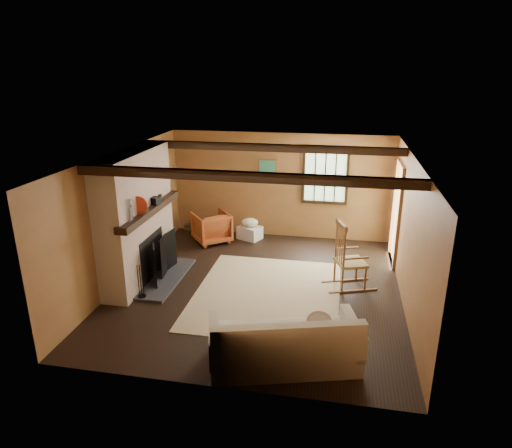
% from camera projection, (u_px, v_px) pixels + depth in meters
% --- Properties ---
extents(ground, '(5.50, 5.50, 0.00)m').
position_uv_depth(ground, '(258.00, 288.00, 8.24)').
color(ground, black).
rests_on(ground, ground).
extents(room_envelope, '(5.02, 5.52, 2.44)m').
position_uv_depth(room_envelope, '(274.00, 197.00, 7.90)').
color(room_envelope, '#A25F39').
rests_on(room_envelope, ground).
extents(fireplace, '(1.02, 2.30, 2.40)m').
position_uv_depth(fireplace, '(138.00, 222.00, 8.27)').
color(fireplace, '#A0493D').
rests_on(fireplace, ground).
extents(rug, '(2.50, 3.00, 0.01)m').
position_uv_depth(rug, '(267.00, 293.00, 8.02)').
color(rug, tan).
rests_on(rug, ground).
extents(rocking_chair, '(1.01, 0.75, 1.25)m').
position_uv_depth(rocking_chair, '(348.00, 260.00, 8.11)').
color(rocking_chair, tan).
rests_on(rocking_chair, ground).
extents(sofa, '(2.14, 1.38, 0.80)m').
position_uv_depth(sofa, '(285.00, 346.00, 6.02)').
color(sofa, silver).
rests_on(sofa, ground).
extents(firewood_pile, '(0.60, 0.11, 0.22)m').
position_uv_depth(firewood_pile, '(196.00, 227.00, 10.97)').
color(firewood_pile, brown).
rests_on(firewood_pile, ground).
extents(laundry_basket, '(0.61, 0.55, 0.30)m').
position_uv_depth(laundry_basket, '(250.00, 233.00, 10.52)').
color(laundry_basket, silver).
rests_on(laundry_basket, ground).
extents(basket_pillow, '(0.45, 0.39, 0.20)m').
position_uv_depth(basket_pillow, '(250.00, 222.00, 10.44)').
color(basket_pillow, silver).
rests_on(basket_pillow, laundry_basket).
extents(armchair, '(1.05, 1.05, 0.69)m').
position_uv_depth(armchair, '(212.00, 227.00, 10.28)').
color(armchair, '#BF6026').
rests_on(armchair, ground).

